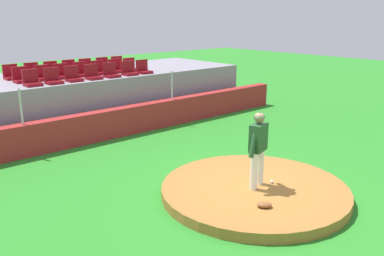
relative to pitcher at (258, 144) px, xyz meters
name	(u,v)px	position (x,y,z in m)	size (l,w,h in m)	color
ground_plane	(254,195)	(-0.01, 0.05, -1.22)	(60.00, 60.00, 0.00)	#298625
pitchers_mound	(254,190)	(-0.01, 0.05, -1.11)	(4.17, 4.17, 0.22)	#9D6A2F
pitcher	(258,144)	(0.00, 0.00, 0.00)	(0.81, 0.37, 1.72)	white
baseball	(272,182)	(0.40, -0.11, -0.96)	(0.07, 0.07, 0.07)	white
fielding_glove	(264,205)	(-0.67, -0.77, -0.94)	(0.30, 0.20, 0.11)	brown
brick_barrier	(113,123)	(-0.01, 6.07, -0.75)	(15.42, 0.40, 0.94)	#A72827
fence_post_left	(21,107)	(-2.88, 6.07, 0.23)	(0.06, 0.06, 1.02)	silver
fence_post_right	(172,85)	(2.48, 6.07, 0.23)	(0.06, 0.06, 1.02)	silver
bleacher_platform	(75,98)	(-0.01, 8.78, -0.32)	(13.19, 4.17, 1.80)	gray
stadium_chair_0	(32,81)	(-2.09, 7.25, 0.73)	(0.48, 0.44, 0.50)	maroon
stadium_chair_1	(53,79)	(-1.43, 7.20, 0.73)	(0.48, 0.44, 0.50)	maroon
stadium_chair_2	(73,76)	(-0.73, 7.24, 0.73)	(0.48, 0.44, 0.50)	maroon
stadium_chair_3	(93,75)	(-0.03, 7.22, 0.73)	(0.48, 0.44, 0.50)	maroon
stadium_chair_4	(111,73)	(0.67, 7.20, 0.73)	(0.48, 0.44, 0.50)	maroon
stadium_chair_5	(129,71)	(1.42, 7.22, 0.73)	(0.48, 0.44, 0.50)	maroon
stadium_chair_6	(143,69)	(2.07, 7.24, 0.73)	(0.48, 0.44, 0.50)	maroon
stadium_chair_7	(21,78)	(-2.09, 8.13, 0.73)	(0.48, 0.44, 0.50)	maroon
stadium_chair_8	(43,75)	(-1.38, 8.11, 0.73)	(0.48, 0.44, 0.50)	maroon
stadium_chair_9	(63,74)	(-0.70, 8.09, 0.73)	(0.48, 0.44, 0.50)	maroon
stadium_chair_10	(81,72)	(0.01, 8.11, 0.73)	(0.48, 0.44, 0.50)	maroon
stadium_chair_11	(99,70)	(0.71, 8.09, 0.73)	(0.48, 0.44, 0.50)	maroon
stadium_chair_12	(116,68)	(1.42, 8.13, 0.73)	(0.48, 0.44, 0.50)	maroon
stadium_chair_13	(131,67)	(2.07, 8.12, 0.73)	(0.48, 0.44, 0.50)	maroon
stadium_chair_14	(11,75)	(-2.11, 9.00, 0.73)	(0.48, 0.44, 0.50)	maroon
stadium_chair_15	(33,73)	(-1.38, 9.02, 0.73)	(0.48, 0.44, 0.50)	maroon
stadium_chair_16	(52,71)	(-0.69, 9.00, 0.73)	(0.48, 0.44, 0.50)	maroon
stadium_chair_17	(70,69)	(0.02, 9.04, 0.73)	(0.48, 0.44, 0.50)	maroon
stadium_chair_18	(86,68)	(0.67, 9.02, 0.73)	(0.48, 0.44, 0.50)	maroon
stadium_chair_19	(103,66)	(1.40, 9.01, 0.73)	(0.48, 0.44, 0.50)	maroon
stadium_chair_20	(118,65)	(2.06, 9.00, 0.73)	(0.48, 0.44, 0.50)	maroon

